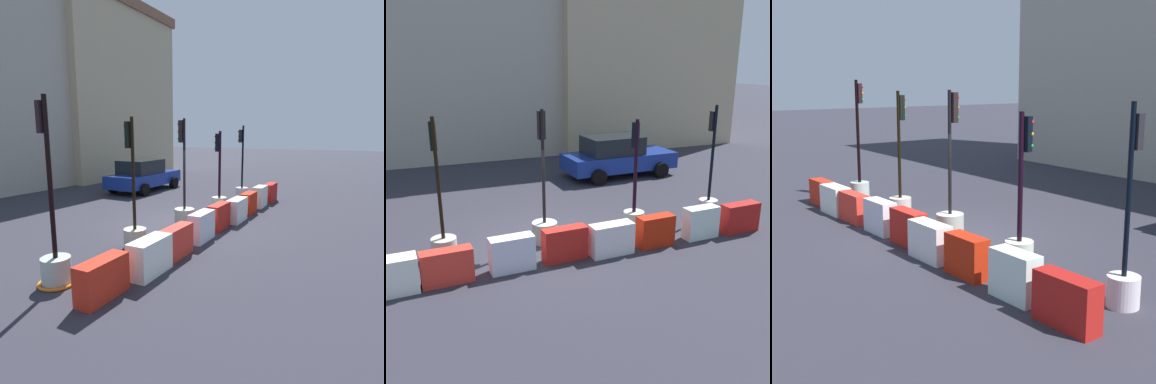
# 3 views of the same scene
# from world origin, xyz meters

# --- Properties ---
(ground_plane) EXTENTS (120.00, 120.00, 0.00)m
(ground_plane) POSITION_xyz_m (0.00, 0.00, 0.00)
(ground_plane) COLOR #2F2E39
(traffic_light_0) EXTENTS (0.77, 0.77, 3.76)m
(traffic_light_0) POSITION_xyz_m (-5.20, -0.10, 0.62)
(traffic_light_0) COLOR #ACB9B0
(traffic_light_0) RESTS_ON ground_plane
(traffic_light_1) EXTENTS (0.62, 0.62, 3.47)m
(traffic_light_1) POSITION_xyz_m (-2.62, -0.05, 0.62)
(traffic_light_1) COLOR #B6B1A4
(traffic_light_1) RESTS_ON ground_plane
(traffic_light_2) EXTENTS (0.67, 0.67, 3.53)m
(traffic_light_2) POSITION_xyz_m (-0.04, -0.08, 0.62)
(traffic_light_2) COLOR #A9AA9F
(traffic_light_2) RESTS_ON ground_plane
(traffic_light_3) EXTENTS (0.76, 0.76, 3.15)m
(traffic_light_3) POSITION_xyz_m (2.62, -0.14, 0.58)
(traffic_light_3) COLOR beige
(traffic_light_3) RESTS_ON ground_plane
(traffic_light_4) EXTENTS (0.56, 0.56, 3.42)m
(traffic_light_4) POSITION_xyz_m (5.26, -0.11, 0.67)
(traffic_light_4) COLOR silver
(traffic_light_4) RESTS_ON ground_plane
(construction_barrier_0) EXTENTS (1.12, 0.44, 0.76)m
(construction_barrier_0) POSITION_xyz_m (-5.18, -1.35, 0.38)
(construction_barrier_0) COLOR red
(construction_barrier_0) RESTS_ON ground_plane
(construction_barrier_1) EXTENTS (1.15, 0.50, 0.80)m
(construction_barrier_1) POSITION_xyz_m (-3.86, -1.47, 0.40)
(construction_barrier_1) COLOR white
(construction_barrier_1) RESTS_ON ground_plane
(construction_barrier_2) EXTENTS (1.12, 0.41, 0.78)m
(construction_barrier_2) POSITION_xyz_m (-2.70, -1.43, 0.39)
(construction_barrier_2) COLOR red
(construction_barrier_2) RESTS_ON ground_plane
(construction_barrier_3) EXTENTS (1.04, 0.43, 0.83)m
(construction_barrier_3) POSITION_xyz_m (-1.25, -1.37, 0.42)
(construction_barrier_3) COLOR silver
(construction_barrier_3) RESTS_ON ground_plane
(construction_barrier_4) EXTENTS (1.11, 0.40, 0.83)m
(construction_barrier_4) POSITION_xyz_m (0.07, -1.31, 0.41)
(construction_barrier_4) COLOR red
(construction_barrier_4) RESTS_ON ground_plane
(construction_barrier_5) EXTENTS (1.12, 0.46, 0.81)m
(construction_barrier_5) POSITION_xyz_m (1.26, -1.46, 0.40)
(construction_barrier_5) COLOR silver
(construction_barrier_5) RESTS_ON ground_plane
(construction_barrier_6) EXTENTS (0.99, 0.42, 0.82)m
(construction_barrier_6) POSITION_xyz_m (2.55, -1.42, 0.41)
(construction_barrier_6) COLOR red
(construction_barrier_6) RESTS_ON ground_plane
(construction_barrier_7) EXTENTS (0.99, 0.43, 0.87)m
(construction_barrier_7) POSITION_xyz_m (3.99, -1.41, 0.44)
(construction_barrier_7) COLOR silver
(construction_barrier_7) RESTS_ON ground_plane
(construction_barrier_8) EXTENTS (1.15, 0.43, 0.83)m
(construction_barrier_8) POSITION_xyz_m (5.28, -1.47, 0.41)
(construction_barrier_8) COLOR #AE1A16
(construction_barrier_8) RESTS_ON ground_plane
(car_blue_estate) EXTENTS (4.64, 2.35, 1.69)m
(car_blue_estate) POSITION_xyz_m (4.93, 5.40, 0.83)
(car_blue_estate) COLOR navy
(car_blue_estate) RESTS_ON ground_plane
(building_corner_block) EXTENTS (10.49, 7.99, 12.02)m
(building_corner_block) POSITION_xyz_m (9.42, 13.36, 6.03)
(building_corner_block) COLOR tan
(building_corner_block) RESTS_ON ground_plane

